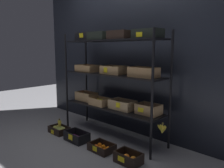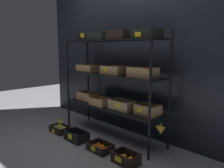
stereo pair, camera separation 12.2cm
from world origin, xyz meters
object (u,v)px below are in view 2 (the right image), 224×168
(display_rack, at_px, (112,73))
(crate_ground_plum, at_px, (77,137))
(crate_ground_pear, at_px, (60,129))
(crate_ground_orange, at_px, (126,159))
(crate_ground_tangerine, at_px, (100,148))
(banana_bunch_loose, at_px, (60,123))

(display_rack, xyz_separation_m, crate_ground_plum, (-0.24, -0.48, -0.91))
(crate_ground_pear, height_order, crate_ground_orange, crate_ground_orange)
(crate_ground_orange, bearing_deg, crate_ground_tangerine, 179.64)
(display_rack, distance_m, crate_ground_tangerine, 1.06)
(display_rack, distance_m, crate_ground_orange, 1.23)
(crate_ground_plum, relative_size, crate_ground_orange, 1.15)
(crate_ground_pear, bearing_deg, crate_ground_orange, 0.75)
(crate_ground_pear, bearing_deg, crate_ground_tangerine, 1.28)
(display_rack, distance_m, crate_ground_plum, 1.06)
(display_rack, bearing_deg, crate_ground_tangerine, -61.37)
(crate_ground_orange, distance_m, banana_bunch_loose, 1.37)
(crate_ground_pear, bearing_deg, display_rack, 34.80)
(crate_ground_tangerine, relative_size, crate_ground_orange, 1.07)
(crate_ground_orange, relative_size, banana_bunch_loose, 2.28)
(crate_ground_tangerine, distance_m, banana_bunch_loose, 0.92)
(display_rack, relative_size, banana_bunch_loose, 13.40)
(display_rack, relative_size, crate_ground_plum, 5.09)
(display_rack, xyz_separation_m, crate_ground_tangerine, (0.25, -0.46, -0.92))
(display_rack, distance_m, crate_ground_pear, 1.24)
(crate_ground_orange, height_order, banana_bunch_loose, banana_bunch_loose)
(crate_ground_plum, relative_size, crate_ground_tangerine, 1.08)
(banana_bunch_loose, bearing_deg, crate_ground_tangerine, 1.52)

